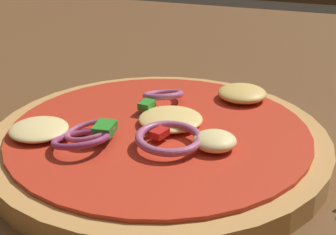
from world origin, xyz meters
TOP-DOWN VIEW (x-y plane):
  - dining_table at (0.00, 0.00)m, footprint 1.22×1.07m
  - pizza at (0.06, 0.03)m, footprint 0.24×0.24m

SIDE VIEW (x-z plane):
  - dining_table at x=0.00m, z-range 0.00..0.04m
  - pizza at x=0.06m, z-range 0.03..0.07m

